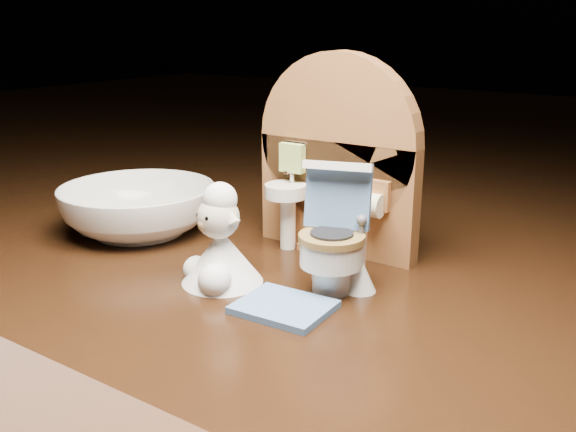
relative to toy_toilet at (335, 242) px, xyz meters
The scene contains 6 objects.
backdrop_panel 0.08m from the toy_toilet, 120.38° to the left, with size 0.13×0.05×0.15m.
toy_toilet is the anchor object (origin of this frame).
bath_mat 0.06m from the toy_toilet, 97.61° to the right, with size 0.06×0.05×0.00m, color #5078AC.
toilet_brush 0.02m from the toy_toilet, ahead, with size 0.02×0.02×0.05m.
plush_lamb 0.08m from the toy_toilet, 150.46° to the right, with size 0.06×0.06×0.07m.
ceramic_bowl 0.19m from the toy_toilet, behind, with size 0.13×0.13×0.04m, color white.
Camera 1 is at (0.23, -0.34, 0.17)m, focal length 40.00 mm.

